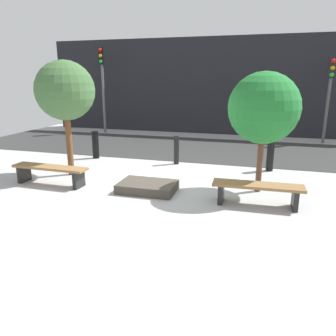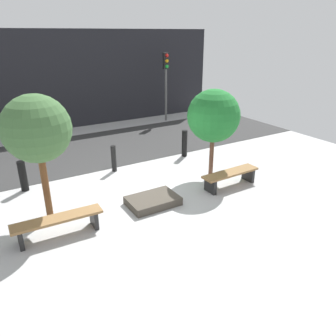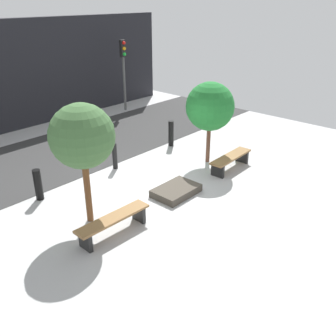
# 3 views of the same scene
# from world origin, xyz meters

# --- Properties ---
(ground_plane) EXTENTS (18.00, 18.00, 0.00)m
(ground_plane) POSITION_xyz_m (0.00, 0.00, 0.00)
(ground_plane) COLOR #AEAEAE
(road_strip) EXTENTS (18.00, 4.45, 0.01)m
(road_strip) POSITION_xyz_m (0.00, 4.42, 0.01)
(road_strip) COLOR #323232
(road_strip) RESTS_ON ground
(building_facade) EXTENTS (16.20, 0.50, 4.46)m
(building_facade) POSITION_xyz_m (0.00, 8.30, 2.23)
(building_facade) COLOR black
(building_facade) RESTS_ON ground
(bench_left) EXTENTS (2.00, 0.47, 0.48)m
(bench_left) POSITION_xyz_m (-2.53, -0.94, 0.35)
(bench_left) COLOR black
(bench_left) RESTS_ON ground
(bench_right) EXTENTS (1.88, 0.50, 0.47)m
(bench_right) POSITION_xyz_m (2.53, -0.94, 0.34)
(bench_right) COLOR black
(bench_right) RESTS_ON ground
(planter_bed) EXTENTS (1.34, 0.91, 0.22)m
(planter_bed) POSITION_xyz_m (0.00, -0.74, 0.11)
(planter_bed) COLOR #443E35
(planter_bed) RESTS_ON ground
(tree_behind_left_bench) EXTENTS (1.56, 1.56, 3.08)m
(tree_behind_left_bench) POSITION_xyz_m (-2.53, -0.00, 2.28)
(tree_behind_left_bench) COLOR brown
(tree_behind_left_bench) RESTS_ON ground
(tree_behind_right_bench) EXTENTS (1.61, 1.61, 2.77)m
(tree_behind_right_bench) POSITION_xyz_m (2.53, -0.00, 1.96)
(tree_behind_right_bench) COLOR brown
(tree_behind_right_bench) RESTS_ON ground
(bollard_far_left) EXTENTS (0.22, 0.22, 0.91)m
(bollard_far_left) POSITION_xyz_m (-2.81, 1.95, 0.45)
(bollard_far_left) COLOR black
(bollard_far_left) RESTS_ON ground
(bollard_left) EXTENTS (0.16, 0.16, 0.88)m
(bollard_left) POSITION_xyz_m (0.00, 1.95, 0.44)
(bollard_left) COLOR black
(bollard_left) RESTS_ON ground
(bollard_center) EXTENTS (0.20, 0.20, 0.98)m
(bollard_center) POSITION_xyz_m (2.81, 1.95, 0.49)
(bollard_center) COLOR black
(bollard_center) RESTS_ON ground
(traffic_light_west) EXTENTS (0.28, 0.27, 4.01)m
(traffic_light_west) POSITION_xyz_m (-4.97, 6.93, 2.75)
(traffic_light_west) COLOR #606060
(traffic_light_west) RESTS_ON ground
(traffic_light_mid_west) EXTENTS (0.28, 0.27, 3.38)m
(traffic_light_mid_west) POSITION_xyz_m (4.97, 6.93, 2.35)
(traffic_light_mid_west) COLOR #535353
(traffic_light_mid_west) RESTS_ON ground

